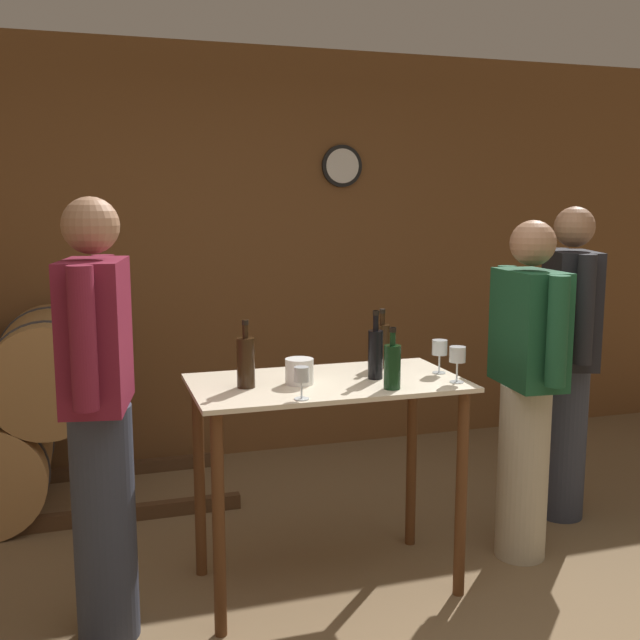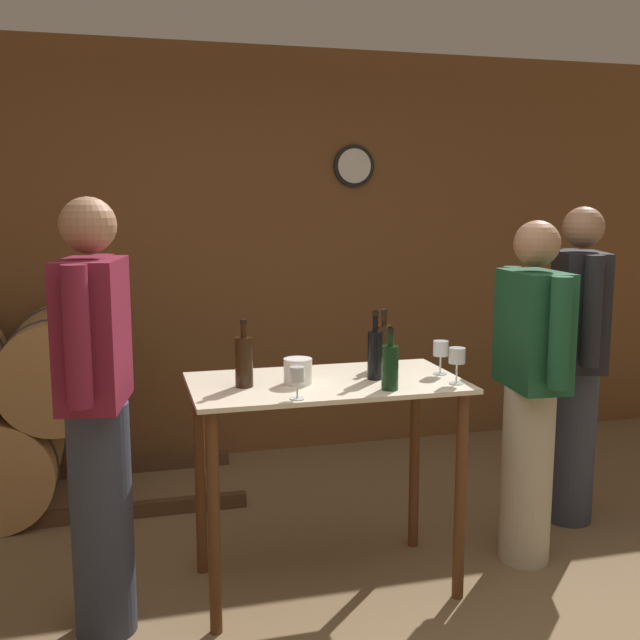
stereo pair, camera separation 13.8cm
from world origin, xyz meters
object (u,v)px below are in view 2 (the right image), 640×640
Objects in this scene: wine_glass_near_left at (297,376)px; person_visitor_bearded at (97,410)px; wine_bottle_right at (384,345)px; ice_bucket at (298,371)px; wine_glass_near_right at (441,350)px; person_visitor_with_scarf at (531,386)px; person_host at (576,359)px; wine_bottle_far_left at (244,360)px; wine_glass_near_center at (457,357)px; wine_bottle_left at (390,366)px; wine_bottle_center at (375,353)px.

person_visitor_bearded reaches higher than wine_glass_near_left.
ice_bucket is (-0.46, -0.21, -0.05)m from wine_bottle_right.
person_visitor_with_scarf is (0.46, -0.00, -0.20)m from wine_glass_near_right.
person_host reaches higher than wine_glass_near_right.
wine_glass_near_right is at bearing -0.08° from wine_bottle_far_left.
wine_bottle_right is 0.17× the size of person_visitor_with_scarf.
wine_bottle_far_left is 0.17× the size of person_visitor_bearded.
person_visitor_bearded is (-1.47, 0.07, -0.14)m from wine_glass_near_center.
wine_glass_near_right is at bearing 87.77° from wine_glass_near_center.
wine_bottle_far_left is at bearing 160.46° from wine_bottle_left.
person_visitor_bearded reaches higher than wine_glass_near_center.
wine_bottle_far_left is 2.20× the size of wine_glass_near_left.
wine_bottle_right is 0.71m from person_visitor_with_scarf.
wine_bottle_center reaches higher than wine_glass_near_left.
wine_bottle_right is at bearing 73.75° from wine_bottle_left.
wine_bottle_far_left is at bearing 168.15° from wine_glass_near_center.
wine_bottle_far_left is 1.87× the size of wine_glass_near_right.
ice_bucket is (-0.34, 0.01, -0.06)m from wine_bottle_center.
wine_glass_near_right is 1.00m from person_host.
wine_bottle_left is at bearing -147.31° from wine_glass_near_right.
wine_bottle_right is at bearing -172.83° from person_host.
wine_bottle_center is 0.25m from wine_bottle_right.
wine_bottle_far_left reaches higher than wine_glass_near_center.
person_host reaches higher than wine_bottle_center.
wine_bottle_far_left is 0.88m from wine_glass_near_right.
ice_bucket is at bearing -1.82° from wine_bottle_far_left.
wine_bottle_left is 0.94× the size of wine_bottle_right.
person_visitor_bearded reaches higher than wine_glass_near_right.
person_visitor_with_scarf is (1.34, -0.00, -0.20)m from wine_bottle_far_left.
wine_bottle_left is at bearing -90.08° from wine_bottle_center.
wine_bottle_right is 0.51m from ice_bucket.
ice_bucket is 1.63m from person_host.
wine_bottle_left is at bearing -176.54° from wine_glass_near_center.
wine_bottle_left is 0.37m from wine_glass_near_right.
wine_bottle_far_left reaches higher than wine_glass_near_left.
wine_glass_near_left is at bearing -160.04° from person_host.
wine_glass_near_center is at bearing -158.54° from person_visitor_with_scarf.
wine_bottle_far_left is 1.11× the size of wine_bottle_left.
wine_bottle_center is 2.49× the size of ice_bucket.
wine_glass_near_center is at bearing -29.20° from wine_bottle_center.
wine_bottle_left is at bearing 6.95° from wine_glass_near_left.
wine_bottle_far_left is 0.30m from wine_glass_near_left.
person_visitor_with_scarf is at bearing 12.03° from wine_glass_near_left.
wine_bottle_far_left reaches higher than wine_glass_near_right.
wine_bottle_left is (0.57, -0.20, -0.01)m from wine_bottle_far_left.
wine_bottle_far_left is at bearing 178.18° from ice_bucket.
wine_glass_near_right is at bearing 179.98° from person_visitor_with_scarf.
wine_glass_near_right is at bearing 0.53° from ice_bucket.
wine_glass_near_center reaches higher than ice_bucket.
person_host is 0.59m from person_visitor_with_scarf.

